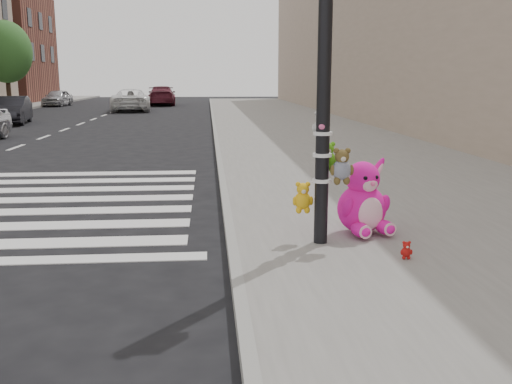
{
  "coord_description": "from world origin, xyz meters",
  "views": [
    {
      "loc": [
        1.28,
        -4.66,
        2.07
      ],
      "look_at": [
        1.84,
        1.87,
        0.75
      ],
      "focal_mm": 40.0,
      "sensor_mm": 36.0,
      "label": 1
    }
  ],
  "objects_px": {
    "signal_pole": "(325,103)",
    "car_dark_far": "(11,110)",
    "pink_bunny": "(363,202)",
    "car_white_near": "(131,100)",
    "red_teddy": "(406,250)"
  },
  "relations": [
    {
      "from": "signal_pole",
      "to": "car_dark_far",
      "type": "distance_m",
      "value": 22.83
    },
    {
      "from": "pink_bunny",
      "to": "car_white_near",
      "type": "height_order",
      "value": "car_white_near"
    },
    {
      "from": "pink_bunny",
      "to": "car_dark_far",
      "type": "distance_m",
      "value": 22.75
    },
    {
      "from": "red_teddy",
      "to": "signal_pole",
      "type": "bearing_deg",
      "value": 139.11
    },
    {
      "from": "car_white_near",
      "to": "pink_bunny",
      "type": "bearing_deg",
      "value": 97.55
    },
    {
      "from": "red_teddy",
      "to": "pink_bunny",
      "type": "bearing_deg",
      "value": 101.76
    },
    {
      "from": "pink_bunny",
      "to": "car_dark_far",
      "type": "relative_size",
      "value": 0.25
    },
    {
      "from": "pink_bunny",
      "to": "car_dark_far",
      "type": "height_order",
      "value": "car_dark_far"
    },
    {
      "from": "car_white_near",
      "to": "car_dark_far",
      "type": "bearing_deg",
      "value": 62.67
    },
    {
      "from": "signal_pole",
      "to": "pink_bunny",
      "type": "height_order",
      "value": "signal_pole"
    },
    {
      "from": "pink_bunny",
      "to": "red_teddy",
      "type": "bearing_deg",
      "value": -96.46
    },
    {
      "from": "red_teddy",
      "to": "car_dark_far",
      "type": "height_order",
      "value": "car_dark_far"
    },
    {
      "from": "signal_pole",
      "to": "car_dark_far",
      "type": "height_order",
      "value": "signal_pole"
    },
    {
      "from": "car_dark_far",
      "to": "car_white_near",
      "type": "distance_m",
      "value": 10.76
    },
    {
      "from": "signal_pole",
      "to": "car_dark_far",
      "type": "bearing_deg",
      "value": 116.57
    }
  ]
}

